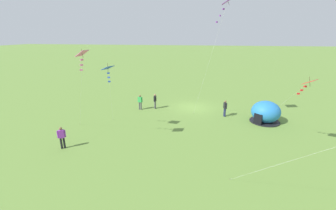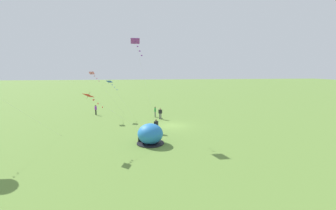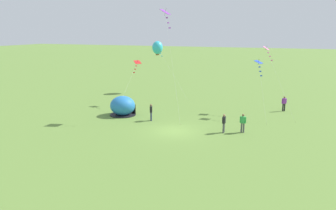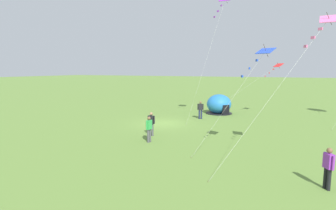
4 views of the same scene
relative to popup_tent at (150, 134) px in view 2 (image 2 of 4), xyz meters
name	(u,v)px [view 2 (image 2 of 4)]	position (x,y,z in m)	size (l,w,h in m)	color
ground_plane	(172,126)	(7.17, -3.33, -1.00)	(300.00, 300.00, 0.00)	olive
popup_tent	(150,134)	(0.00, 0.00, 0.00)	(2.81, 2.81, 2.10)	#2672BF
person_watching_sky	(156,125)	(3.77, -0.93, -0.03)	(0.36, 0.55, 1.72)	#1E2347
person_center_field	(160,113)	(11.49, -2.24, -0.03)	(0.26, 0.59, 1.72)	#4C4C51
person_strolling	(96,109)	(16.19, 8.19, -0.03)	(0.52, 0.40, 1.72)	black
person_with_toddler	(155,111)	(13.06, -1.57, -0.03)	(0.58, 0.29, 1.72)	#4C4C51
kite_blue	(111,83)	(13.48, 5.24, 4.46)	(1.98, 3.98, 6.07)	silver
kite_red	(92,98)	(-0.94, 5.41, 3.94)	(1.12, 7.50, 5.51)	silver
kite_purple	(136,44)	(4.55, 1.23, 9.48)	(3.03, 3.06, 11.16)	silver
kite_pink	(94,75)	(14.03, 7.85, 5.71)	(4.01, 4.84, 7.33)	silver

